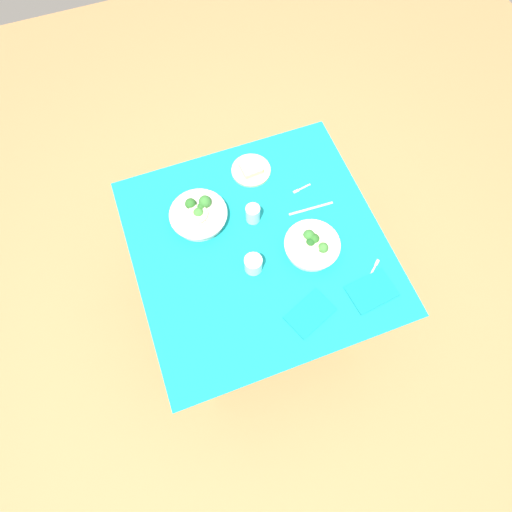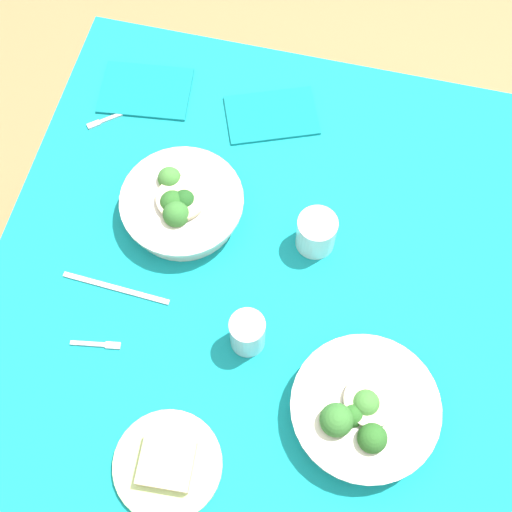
{
  "view_description": "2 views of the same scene",
  "coord_description": "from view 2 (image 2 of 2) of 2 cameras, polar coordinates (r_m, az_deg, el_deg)",
  "views": [
    {
      "loc": [
        -0.29,
        -0.74,
        2.42
      ],
      "look_at": [
        -0.04,
        -0.06,
        0.78
      ],
      "focal_mm": 29.26,
      "sensor_mm": 36.0,
      "label": 1
    },
    {
      "loc": [
        -0.09,
        0.52,
        2.01
      ],
      "look_at": [
        0.04,
        -0.02,
        0.78
      ],
      "focal_mm": 49.84,
      "sensor_mm": 36.0,
      "label": 2
    }
  ],
  "objects": [
    {
      "name": "fork_by_near_bowl",
      "position": [
        1.59,
        -11.79,
        10.71
      ],
      "size": [
        0.09,
        0.07,
        0.0
      ],
      "rotation": [
        0.0,
        0.0,
        0.68
      ],
      "color": "#B7B7BC",
      "rests_on": "dining_table"
    },
    {
      "name": "water_glass_side",
      "position": [
        1.29,
        -0.69,
        -6.2
      ],
      "size": [
        0.07,
        0.07,
        0.09
      ],
      "primitive_type": "cylinder",
      "color": "silver",
      "rests_on": "dining_table"
    },
    {
      "name": "water_glass_center",
      "position": [
        1.38,
        4.86,
        1.87
      ],
      "size": [
        0.08,
        0.08,
        0.08
      ],
      "primitive_type": "cylinder",
      "color": "silver",
      "rests_on": "dining_table"
    },
    {
      "name": "table_knife_left",
      "position": [
        1.39,
        -11.17,
        -2.55
      ],
      "size": [
        0.22,
        0.02,
        0.0
      ],
      "primitive_type": "cube",
      "rotation": [
        0.0,
        0.0,
        3.1
      ],
      "color": "#B7B7BC",
      "rests_on": "dining_table"
    },
    {
      "name": "bread_side_plate",
      "position": [
        1.28,
        -7.13,
        -16.26
      ],
      "size": [
        0.19,
        0.19,
        0.04
      ],
      "color": "#B7D684",
      "rests_on": "dining_table"
    },
    {
      "name": "broccoli_bowl_near",
      "position": [
        1.42,
        -6.0,
        4.1
      ],
      "size": [
        0.24,
        0.24,
        0.09
      ],
      "color": "silver",
      "rests_on": "dining_table"
    },
    {
      "name": "fork_by_far_bowl",
      "position": [
        1.36,
        -12.55,
        -6.95
      ],
      "size": [
        0.09,
        0.03,
        0.0
      ],
      "rotation": [
        0.0,
        0.0,
        3.31
      ],
      "color": "#B7B7BC",
      "rests_on": "dining_table"
    },
    {
      "name": "broccoli_bowl_far",
      "position": [
        1.28,
        8.57,
        -12.19
      ],
      "size": [
        0.26,
        0.26,
        0.1
      ],
      "color": "silver",
      "rests_on": "dining_table"
    },
    {
      "name": "napkin_folded_lower",
      "position": [
        1.62,
        -8.85,
        12.99
      ],
      "size": [
        0.21,
        0.16,
        0.01
      ],
      "primitive_type": "cube",
      "rotation": [
        0.0,
        0.0,
        0.12
      ],
      "color": "#0F777D",
      "rests_on": "dining_table"
    },
    {
      "name": "ground_plane",
      "position": [
        2.08,
        1.02,
        -9.71
      ],
      "size": [
        6.0,
        6.0,
        0.0
      ],
      "primitive_type": "plane",
      "color": "#9E7547"
    },
    {
      "name": "dining_table",
      "position": [
        1.49,
        1.41,
        -3.6
      ],
      "size": [
        1.1,
        1.1,
        0.74
      ],
      "color": "teal",
      "rests_on": "ground_plane"
    },
    {
      "name": "napkin_folded_upper",
      "position": [
        1.56,
        1.26,
        11.23
      ],
      "size": [
        0.23,
        0.19,
        0.01
      ],
      "primitive_type": "cube",
      "rotation": [
        0.0,
        0.0,
        0.38
      ],
      "color": "#0F777D",
      "rests_on": "dining_table"
    }
  ]
}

